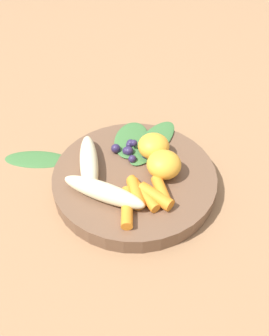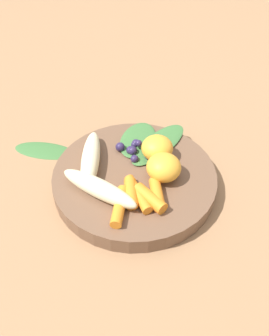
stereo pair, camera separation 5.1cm
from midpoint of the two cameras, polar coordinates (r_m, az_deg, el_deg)
ground_plane at (r=0.53m, az=2.73°, el=-2.87°), size 2.40×2.40×0.00m
bowl at (r=0.53m, az=2.77°, el=-1.92°), size 0.24×0.24×0.03m
banana_peeled_left at (r=0.48m, az=-2.73°, el=-3.45°), size 0.12×0.04×0.03m
banana_peeled_right at (r=0.52m, az=-4.32°, el=1.39°), size 0.08×0.12×0.03m
orange_segment_near at (r=0.53m, az=6.42°, el=3.09°), size 0.05×0.05×0.04m
orange_segment_far at (r=0.50m, az=7.64°, el=-0.04°), size 0.05×0.05×0.04m
carrot_front at (r=0.46m, az=0.73°, el=-6.35°), size 0.03×0.06×0.02m
carrot_mid_left at (r=0.48m, az=2.46°, el=-4.23°), size 0.04×0.05×0.02m
carrot_mid_right at (r=0.48m, az=3.61°, el=-4.36°), size 0.06×0.05×0.01m
carrot_rear at (r=0.47m, az=5.61°, el=-5.04°), size 0.05×0.04×0.02m
carrot_small at (r=0.48m, az=6.71°, el=-4.39°), size 0.04×0.05×0.02m
blueberry_pile at (r=0.54m, az=3.07°, el=2.80°), size 0.06×0.05×0.02m
coconut_shred_patch at (r=0.56m, az=5.38°, el=3.46°), size 0.05×0.05×0.00m
kale_leaf_left at (r=0.56m, az=6.49°, el=3.75°), size 0.07×0.13×0.00m
kale_leaf_right at (r=0.57m, az=3.11°, el=4.50°), size 0.07×0.10×0.00m
kale_leaf_stray at (r=0.60m, az=-12.01°, el=2.81°), size 0.11×0.07×0.01m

